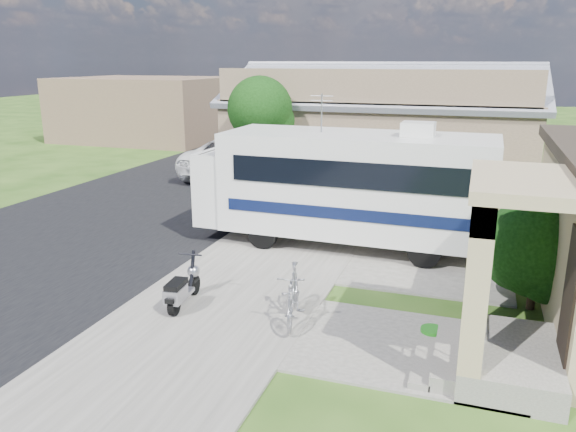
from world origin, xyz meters
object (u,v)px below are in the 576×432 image
(shrub, at_px, (541,242))
(bicycle, at_px, (293,297))
(motorhome, at_px, (346,184))
(van, at_px, (283,137))
(garden_hose, at_px, (432,335))
(pickup_truck, at_px, (242,156))
(scooter, at_px, (182,289))

(shrub, bearing_deg, bicycle, -153.24)
(bicycle, bearing_deg, shrub, 14.22)
(motorhome, xyz_separation_m, van, (-7.15, 15.12, -0.91))
(motorhome, relative_size, garden_hose, 18.84)
(van, bearing_deg, shrub, -56.40)
(pickup_truck, distance_m, garden_hose, 16.28)
(shrub, height_order, bicycle, shrub)
(shrub, relative_size, garden_hose, 6.67)
(pickup_truck, bearing_deg, bicycle, 125.15)
(bicycle, distance_m, van, 21.56)
(bicycle, height_order, van, van)
(scooter, bearing_deg, garden_hose, -2.55)
(scooter, height_order, garden_hose, scooter)
(bicycle, xyz_separation_m, garden_hose, (2.71, 0.19, -0.46))
(shrub, xyz_separation_m, scooter, (-7.08, -2.47, -1.02))
(shrub, distance_m, pickup_truck, 15.93)
(shrub, bearing_deg, scooter, -160.79)
(bicycle, bearing_deg, scooter, 170.32)
(shrub, xyz_separation_m, garden_hose, (-1.94, -2.15, -1.39))
(shrub, relative_size, van, 0.48)
(bicycle, distance_m, garden_hose, 2.76)
(van, bearing_deg, bicycle, -70.29)
(scooter, relative_size, garden_hose, 3.59)
(shrub, distance_m, scooter, 7.57)
(motorhome, bearing_deg, bicycle, -87.41)
(motorhome, distance_m, shrub, 5.58)
(shrub, xyz_separation_m, pickup_truck, (-11.51, 11.00, -0.58))
(bicycle, distance_m, pickup_truck, 15.01)
(shrub, bearing_deg, van, 123.68)
(shrub, xyz_separation_m, bicycle, (-4.65, -2.35, -0.92))
(motorhome, height_order, shrub, motorhome)
(shrub, xyz_separation_m, van, (-11.96, 17.94, -0.60))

